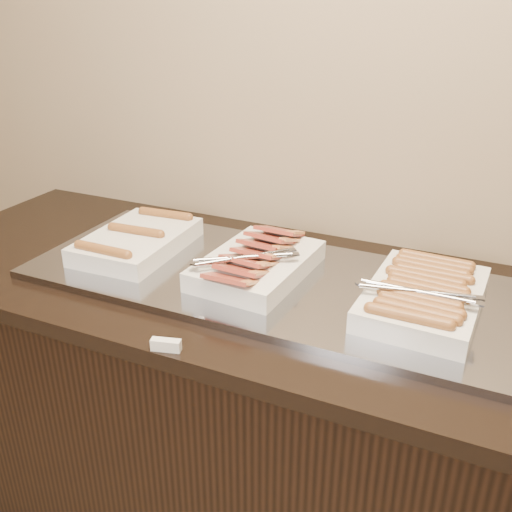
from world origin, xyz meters
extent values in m
cube|color=#9E896B|center=(0.00, 2.50, 1.40)|extent=(6.00, 0.05, 2.80)
cube|color=black|center=(0.00, 2.13, 0.43)|extent=(2.00, 0.70, 0.86)
cube|color=black|center=(0.00, 2.13, 0.88)|extent=(2.06, 0.76, 0.04)
cube|color=#8F919C|center=(-0.01, 2.13, 0.91)|extent=(1.20, 0.50, 0.02)
cube|color=silver|center=(-0.39, 2.13, 0.95)|extent=(0.24, 0.35, 0.05)
cylinder|color=olive|center=(-0.39, 1.99, 0.98)|extent=(0.15, 0.03, 0.03)
cylinder|color=olive|center=(-0.39, 2.13, 0.98)|extent=(0.15, 0.04, 0.03)
cylinder|color=olive|center=(-0.39, 2.27, 0.98)|extent=(0.15, 0.04, 0.03)
cube|color=silver|center=(-0.03, 2.13, 0.95)|extent=(0.25, 0.36, 0.05)
cube|color=#AD4E38|center=(-0.03, 1.99, 0.97)|extent=(0.12, 0.09, 0.04)
cube|color=#AD4E38|center=(-0.02, 2.04, 0.97)|extent=(0.12, 0.09, 0.04)
cube|color=#AD4E38|center=(-0.03, 2.08, 0.98)|extent=(0.12, 0.10, 0.04)
cube|color=#AD4E38|center=(-0.02, 2.13, 0.98)|extent=(0.12, 0.09, 0.04)
cube|color=#AD4E38|center=(-0.03, 2.18, 0.98)|extent=(0.12, 0.10, 0.04)
cube|color=#AD4E38|center=(-0.03, 2.22, 0.99)|extent=(0.12, 0.10, 0.04)
cube|color=#AD4E38|center=(-0.02, 2.27, 0.99)|extent=(0.12, 0.09, 0.04)
cube|color=silver|center=(0.38, 2.13, 0.95)|extent=(0.25, 0.37, 0.05)
cylinder|color=olive|center=(0.38, 1.98, 0.98)|extent=(0.16, 0.03, 0.03)
cylinder|color=olive|center=(0.39, 2.01, 0.98)|extent=(0.16, 0.03, 0.03)
cylinder|color=olive|center=(0.39, 2.03, 0.98)|extent=(0.16, 0.04, 0.03)
cylinder|color=olive|center=(0.38, 2.06, 0.98)|extent=(0.16, 0.03, 0.03)
cylinder|color=olive|center=(0.38, 2.09, 0.98)|extent=(0.16, 0.04, 0.03)
cylinder|color=olive|center=(0.39, 2.12, 0.98)|extent=(0.16, 0.03, 0.03)
cylinder|color=olive|center=(0.39, 2.14, 0.98)|extent=(0.16, 0.04, 0.03)
cylinder|color=olive|center=(0.38, 2.17, 0.98)|extent=(0.16, 0.03, 0.03)
cylinder|color=olive|center=(0.39, 2.20, 0.98)|extent=(0.16, 0.03, 0.03)
cylinder|color=olive|center=(0.38, 2.23, 0.98)|extent=(0.16, 0.04, 0.03)
cylinder|color=olive|center=(0.38, 2.25, 0.98)|extent=(0.16, 0.03, 0.03)
cylinder|color=olive|center=(0.39, 2.28, 0.98)|extent=(0.16, 0.03, 0.03)
cube|color=silver|center=(-0.07, 1.77, 0.91)|extent=(0.06, 0.03, 0.02)
camera|label=1|loc=(0.51, 0.95, 1.57)|focal=40.00mm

